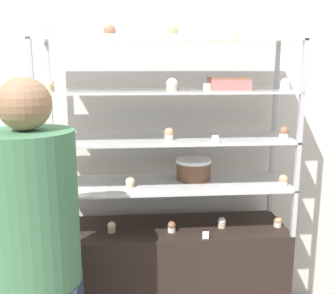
# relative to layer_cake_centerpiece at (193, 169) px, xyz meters

# --- Properties ---
(back_wall) EXTENTS (8.00, 0.05, 2.60)m
(back_wall) POSITION_rel_layer_cake_centerpiece_xyz_m (-0.16, 0.28, 0.25)
(back_wall) COLOR silver
(back_wall) RESTS_ON ground_plane
(display_base) EXTENTS (1.41, 0.42, 0.72)m
(display_base) POSITION_rel_layer_cake_centerpiece_xyz_m (-0.16, -0.07, -0.69)
(display_base) COLOR black
(display_base) RESTS_ON ground_plane
(display_riser_lower) EXTENTS (1.41, 0.42, 0.27)m
(display_riser_lower) POSITION_rel_layer_cake_centerpiece_xyz_m (-0.16, -0.07, -0.08)
(display_riser_lower) COLOR #B7B7BC
(display_riser_lower) RESTS_ON display_base
(display_riser_middle) EXTENTS (1.41, 0.42, 0.27)m
(display_riser_middle) POSITION_rel_layer_cake_centerpiece_xyz_m (-0.16, -0.07, 0.19)
(display_riser_middle) COLOR #B7B7BC
(display_riser_middle) RESTS_ON display_riser_lower
(display_riser_upper) EXTENTS (1.41, 0.42, 0.27)m
(display_riser_upper) POSITION_rel_layer_cake_centerpiece_xyz_m (-0.16, -0.07, 0.46)
(display_riser_upper) COLOR #B7B7BC
(display_riser_upper) RESTS_ON display_riser_middle
(display_riser_top) EXTENTS (1.41, 0.42, 0.27)m
(display_riser_top) POSITION_rel_layer_cake_centerpiece_xyz_m (-0.16, -0.07, 0.73)
(display_riser_top) COLOR #B7B7BC
(display_riser_top) RESTS_ON display_riser_upper
(layer_cake_centerpiece) EXTENTS (0.21, 0.21, 0.12)m
(layer_cake_centerpiece) POSITION_rel_layer_cake_centerpiece_xyz_m (0.00, 0.00, 0.00)
(layer_cake_centerpiece) COLOR brown
(layer_cake_centerpiece) RESTS_ON display_riser_lower
(sheet_cake_frosted) EXTENTS (0.23, 0.15, 0.07)m
(sheet_cake_frosted) POSITION_rel_layer_cake_centerpiece_xyz_m (0.18, -0.07, 0.51)
(sheet_cake_frosted) COLOR #C66660
(sheet_cake_frosted) RESTS_ON display_riser_upper
(cupcake_0) EXTENTS (0.05, 0.05, 0.06)m
(cupcake_0) POSITION_rel_layer_cake_centerpiece_xyz_m (-0.81, -0.13, -0.30)
(cupcake_0) COLOR #CCB28C
(cupcake_0) RESTS_ON display_base
(cupcake_1) EXTENTS (0.05, 0.05, 0.06)m
(cupcake_1) POSITION_rel_layer_cake_centerpiece_xyz_m (-0.49, -0.12, -0.30)
(cupcake_1) COLOR #CCB28C
(cupcake_1) RESTS_ON display_base
(cupcake_2) EXTENTS (0.05, 0.05, 0.06)m
(cupcake_2) POSITION_rel_layer_cake_centerpiece_xyz_m (-0.15, -0.15, -0.30)
(cupcake_2) COLOR beige
(cupcake_2) RESTS_ON display_base
(cupcake_3) EXTENTS (0.05, 0.05, 0.06)m
(cupcake_3) POSITION_rel_layer_cake_centerpiece_xyz_m (0.16, -0.11, -0.30)
(cupcake_3) COLOR #CCB28C
(cupcake_3) RESTS_ON display_base
(cupcake_4) EXTENTS (0.05, 0.05, 0.06)m
(cupcake_4) POSITION_rel_layer_cake_centerpiece_xyz_m (0.49, -0.13, -0.30)
(cupcake_4) COLOR beige
(cupcake_4) RESTS_ON display_base
(price_tag_0) EXTENTS (0.04, 0.00, 0.04)m
(price_tag_0) POSITION_rel_layer_cake_centerpiece_xyz_m (0.03, -0.26, -0.31)
(price_tag_0) COLOR white
(price_tag_0) RESTS_ON display_base
(cupcake_5) EXTENTS (0.05, 0.05, 0.06)m
(cupcake_5) POSITION_rel_layer_cake_centerpiece_xyz_m (-0.82, -0.18, -0.03)
(cupcake_5) COLOR beige
(cupcake_5) RESTS_ON display_riser_lower
(cupcake_6) EXTENTS (0.05, 0.05, 0.06)m
(cupcake_6) POSITION_rel_layer_cake_centerpiece_xyz_m (-0.38, -0.13, -0.03)
(cupcake_6) COLOR #CCB28C
(cupcake_6) RESTS_ON display_riser_lower
(cupcake_7) EXTENTS (0.05, 0.05, 0.06)m
(cupcake_7) POSITION_rel_layer_cake_centerpiece_xyz_m (0.49, -0.17, -0.03)
(cupcake_7) COLOR white
(cupcake_7) RESTS_ON display_riser_lower
(price_tag_1) EXTENTS (0.04, 0.00, 0.04)m
(price_tag_1) POSITION_rel_layer_cake_centerpiece_xyz_m (0.15, -0.26, -0.04)
(price_tag_1) COLOR white
(price_tag_1) RESTS_ON display_riser_lower
(cupcake_8) EXTENTS (0.05, 0.05, 0.07)m
(cupcake_8) POSITION_rel_layer_cake_centerpiece_xyz_m (-0.82, -0.18, 0.24)
(cupcake_8) COLOR #CCB28C
(cupcake_8) RESTS_ON display_riser_middle
(cupcake_9) EXTENTS (0.05, 0.05, 0.07)m
(cupcake_9) POSITION_rel_layer_cake_centerpiece_xyz_m (-0.16, -0.14, 0.24)
(cupcake_9) COLOR beige
(cupcake_9) RESTS_ON display_riser_middle
(cupcake_10) EXTENTS (0.05, 0.05, 0.07)m
(cupcake_10) POSITION_rel_layer_cake_centerpiece_xyz_m (0.49, -0.16, 0.24)
(cupcake_10) COLOR white
(cupcake_10) RESTS_ON display_riser_middle
(price_tag_2) EXTENTS (0.04, 0.00, 0.04)m
(price_tag_2) POSITION_rel_layer_cake_centerpiece_xyz_m (0.07, -0.26, 0.23)
(price_tag_2) COLOR white
(price_tag_2) RESTS_ON display_riser_middle
(cupcake_11) EXTENTS (0.06, 0.06, 0.07)m
(cupcake_11) POSITION_rel_layer_cake_centerpiece_xyz_m (-0.80, -0.11, 0.51)
(cupcake_11) COLOR #CCB28C
(cupcake_11) RESTS_ON display_riser_upper
(cupcake_12) EXTENTS (0.06, 0.06, 0.07)m
(cupcake_12) POSITION_rel_layer_cake_centerpiece_xyz_m (-0.15, -0.17, 0.51)
(cupcake_12) COLOR #CCB28C
(cupcake_12) RESTS_ON display_riser_upper
(cupcake_13) EXTENTS (0.06, 0.06, 0.07)m
(cupcake_13) POSITION_rel_layer_cake_centerpiece_xyz_m (0.49, -0.13, 0.51)
(cupcake_13) COLOR beige
(cupcake_13) RESTS_ON display_riser_upper
(price_tag_3) EXTENTS (0.04, 0.00, 0.04)m
(price_tag_3) POSITION_rel_layer_cake_centerpiece_xyz_m (0.02, -0.26, 0.50)
(price_tag_3) COLOR white
(price_tag_3) RESTS_ON display_riser_upper
(cupcake_14) EXTENTS (0.06, 0.06, 0.07)m
(cupcake_14) POSITION_rel_layer_cake_centerpiece_xyz_m (-0.80, -0.17, 0.78)
(cupcake_14) COLOR white
(cupcake_14) RESTS_ON display_riser_top
(cupcake_15) EXTENTS (0.06, 0.06, 0.07)m
(cupcake_15) POSITION_rel_layer_cake_centerpiece_xyz_m (-0.47, -0.14, 0.78)
(cupcake_15) COLOR beige
(cupcake_15) RESTS_ON display_riser_top
(cupcake_16) EXTENTS (0.06, 0.06, 0.07)m
(cupcake_16) POSITION_rel_layer_cake_centerpiece_xyz_m (-0.15, -0.17, 0.78)
(cupcake_16) COLOR beige
(cupcake_16) RESTS_ON display_riser_top
(cupcake_17) EXTENTS (0.06, 0.06, 0.07)m
(cupcake_17) POSITION_rel_layer_cake_centerpiece_xyz_m (0.17, -0.18, 0.78)
(cupcake_17) COLOR #CCB28C
(cupcake_17) RESTS_ON display_riser_top
(cupcake_18) EXTENTS (0.06, 0.06, 0.07)m
(cupcake_18) POSITION_rel_layer_cake_centerpiece_xyz_m (0.47, -0.18, 0.78)
(cupcake_18) COLOR white
(cupcake_18) RESTS_ON display_riser_top
(price_tag_4) EXTENTS (0.04, 0.00, 0.04)m
(price_tag_4) POSITION_rel_layer_cake_centerpiece_xyz_m (-0.27, -0.26, 0.77)
(price_tag_4) COLOR white
(price_tag_4) RESTS_ON display_riser_top
(donut_glazed) EXTENTS (0.13, 0.13, 0.04)m
(donut_glazed) POSITION_rel_layer_cake_centerpiece_xyz_m (-0.49, -0.03, 0.77)
(donut_glazed) COLOR #EFB2BC
(donut_glazed) RESTS_ON display_riser_top
(customer_figure) EXTENTS (0.38, 0.38, 1.63)m
(customer_figure) POSITION_rel_layer_cake_centerpiece_xyz_m (-0.78, -0.69, -0.19)
(customer_figure) COLOR #282D47
(customer_figure) RESTS_ON ground_plane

